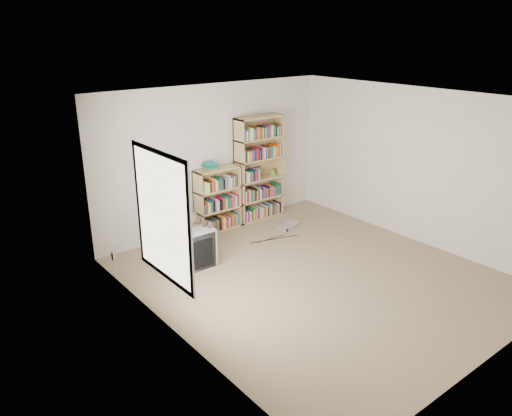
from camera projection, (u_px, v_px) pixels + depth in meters
floor at (315, 277)px, 7.13m from camera, size 4.50×5.00×0.01m
wall_back at (214, 158)px, 8.54m from camera, size 4.50×0.02×2.50m
wall_front at (502, 257)px, 4.86m from camera, size 4.50×0.02×2.50m
wall_left at (171, 235)px, 5.38m from camera, size 0.02×5.00×2.50m
wall_right at (418, 166)px, 8.02m from camera, size 0.02×5.00×2.50m
ceiling at (323, 100)px, 6.27m from camera, size 4.50×5.00×0.02m
window at (162, 216)px, 5.49m from camera, size 0.02×1.22×1.52m
crt_tv at (186, 247)px, 7.36m from camera, size 0.70×0.64×0.60m
cat at (188, 222)px, 7.26m from camera, size 0.67×0.53×0.55m
bookcase_tall at (259, 171)px, 9.06m from camera, size 0.95×0.30×1.89m
bookcase_short at (217, 202)px, 8.65m from camera, size 0.81×0.30×1.11m
book_stack at (210, 166)px, 8.31m from camera, size 0.19×0.25×0.13m
green_mug at (272, 172)px, 9.24m from camera, size 0.10×0.10×0.11m
framed_print at (258, 171)px, 9.15m from camera, size 0.14×0.05×0.18m
dvd_player at (288, 225)px, 8.86m from camera, size 0.44×0.37×0.09m
wall_outlet at (113, 256)px, 7.03m from camera, size 0.01×0.08×0.13m
floor_cables at (264, 236)px, 8.52m from camera, size 1.20×0.70×0.01m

